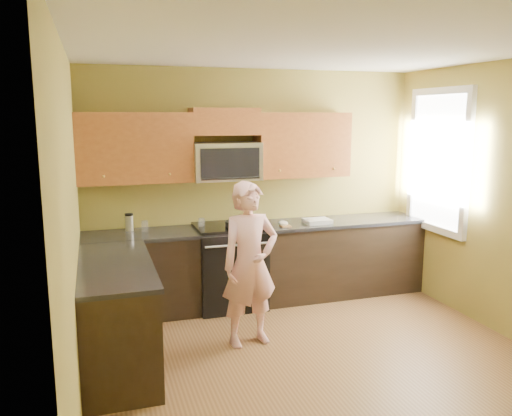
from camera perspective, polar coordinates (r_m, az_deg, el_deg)
name	(u,v)px	position (r m, az deg, el deg)	size (l,w,h in m)	color
floor	(322,366)	(4.78, 7.32, -16.90)	(4.00, 4.00, 0.00)	brown
ceiling	(330,47)	(4.29, 8.18, 17.16)	(4.00, 4.00, 0.00)	white
wall_back	(254,185)	(6.18, -0.19, 2.57)	(4.00, 4.00, 0.00)	olive
wall_front	(509,293)	(2.73, 26.10, -8.45)	(4.00, 4.00, 0.00)	olive
wall_left	(72,232)	(3.94, -19.65, -2.46)	(4.00, 4.00, 0.00)	olive
cabinet_back_run	(262,265)	(6.09, 0.66, -6.31)	(4.00, 0.60, 0.88)	black
cabinet_left_run	(117,316)	(4.78, -15.09, -11.44)	(0.60, 1.60, 0.88)	black
countertop_back	(262,227)	(5.97, 0.70, -2.10)	(4.00, 0.62, 0.04)	black
countertop_left	(115,265)	(4.63, -15.23, -6.12)	(0.62, 1.60, 0.04)	black
stove	(229,266)	(5.95, -2.94, -6.37)	(0.76, 0.65, 0.95)	black
microwave	(226,180)	(5.87, -3.34, 3.12)	(0.76, 0.40, 0.42)	silver
upper_cab_left	(136,183)	(5.75, -13.05, 2.72)	(1.22, 0.33, 0.75)	brown
upper_cab_right	(302,176)	(6.20, 5.04, 3.48)	(1.12, 0.33, 0.75)	brown
upper_cab_over_mw	(224,122)	(5.86, -3.49, 9.48)	(0.76, 0.33, 0.30)	brown
window	(439,161)	(6.35, 19.48, 4.91)	(0.06, 1.06, 1.66)	white
woman	(250,264)	(4.91, -0.68, -6.20)	(0.57, 0.38, 1.57)	#F3797F
frying_pan	(237,226)	(5.79, -2.14, -1.99)	(0.26, 0.46, 0.06)	black
butter_tub	(259,228)	(5.83, 0.28, -2.20)	(0.13, 0.13, 0.09)	#FFEF43
toast_slice	(285,226)	(5.90, 3.26, -1.99)	(0.11, 0.11, 0.01)	#B27F47
napkin_a	(283,223)	(5.93, 3.02, -1.70)	(0.11, 0.12, 0.06)	silver
napkin_b	(310,221)	(6.05, 5.98, -1.48)	(0.12, 0.13, 0.07)	silver
dish_towel	(317,221)	(6.11, 6.77, -1.45)	(0.30, 0.24, 0.05)	white
travel_mug	(130,231)	(5.85, -13.75, -2.44)	(0.09, 0.09, 0.19)	silver
glass_b	(145,226)	(5.76, -12.16, -1.96)	(0.07, 0.07, 0.12)	silver
glass_c	(202,223)	(5.80, -6.02, -1.70)	(0.07, 0.07, 0.12)	silver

